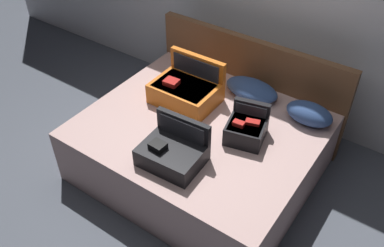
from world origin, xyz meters
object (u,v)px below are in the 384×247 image
(hard_case_medium, at_px, (173,152))
(hard_case_small, at_px, (246,128))
(pillow_near_headboard, at_px, (252,89))
(pillow_center_head, at_px, (309,114))
(bed, at_px, (200,148))
(hard_case_large, at_px, (186,90))

(hard_case_medium, bearing_deg, hard_case_small, 56.90)
(pillow_near_headboard, xyz_separation_m, pillow_center_head, (0.59, -0.06, 0.02))
(hard_case_medium, bearing_deg, bed, 95.15)
(bed, bearing_deg, hard_case_large, 144.64)
(hard_case_small, bearing_deg, hard_case_large, 155.89)
(hard_case_small, bearing_deg, bed, 178.20)
(pillow_near_headboard, bearing_deg, hard_case_large, -137.64)
(pillow_center_head, bearing_deg, pillow_near_headboard, 174.22)
(pillow_center_head, bearing_deg, hard_case_large, -161.27)
(hard_case_medium, height_order, pillow_center_head, hard_case_medium)
(bed, distance_m, pillow_center_head, 1.00)
(hard_case_large, height_order, pillow_center_head, hard_case_large)
(hard_case_medium, relative_size, hard_case_small, 1.26)
(hard_case_large, xyz_separation_m, pillow_center_head, (1.04, 0.35, -0.03))
(hard_case_large, relative_size, pillow_near_headboard, 1.11)
(hard_case_small, xyz_separation_m, pillow_near_headboard, (-0.25, 0.54, -0.03))
(hard_case_small, bearing_deg, pillow_near_headboard, 100.89)
(hard_case_medium, height_order, hard_case_small, hard_case_medium)
(pillow_near_headboard, bearing_deg, pillow_center_head, -5.78)
(pillow_center_head, bearing_deg, bed, -142.58)
(hard_case_medium, xyz_separation_m, pillow_center_head, (0.67, 1.05, -0.01))
(hard_case_large, bearing_deg, hard_case_small, -11.22)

